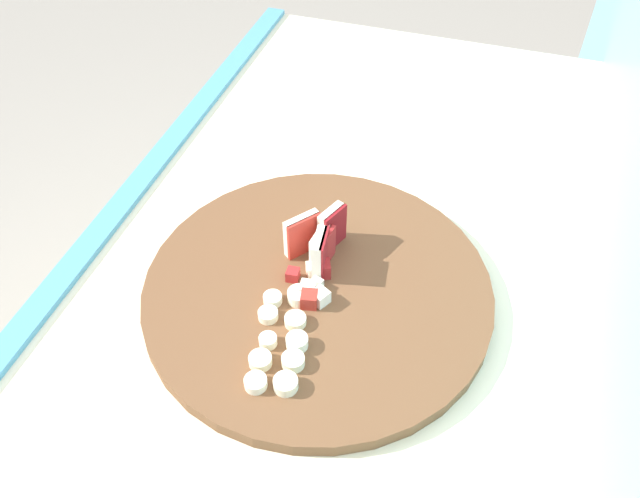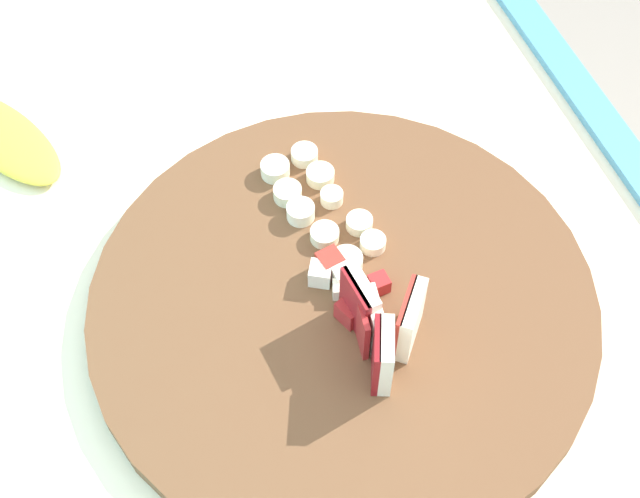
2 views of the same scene
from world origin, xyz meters
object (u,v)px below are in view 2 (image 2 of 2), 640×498
Objects in this scene: apple_wedge_fan at (380,324)px; banana_slice_rows at (319,206)px; apple_dice_pile at (344,283)px; cutting_board at (342,304)px; banana_peel at (4,138)px.

apple_wedge_fan reaches higher than banana_slice_rows.
cutting_board is at bearing 152.17° from apple_dice_pile.
apple_wedge_fan is 0.58× the size of banana_peel.
banana_slice_rows reaches higher than banana_peel.
banana_slice_rows is at bearing 0.76° from apple_wedge_fan.
apple_dice_pile is (0.06, 0.01, -0.02)m from apple_wedge_fan.
apple_dice_pile is 0.47× the size of banana_peel.
apple_wedge_fan reaches higher than apple_dice_pile.
banana_slice_rows is at bearing -5.26° from apple_dice_pile.
cutting_board is 2.81× the size of banana_slice_rows.
cutting_board is at bearing 16.35° from apple_wedge_fan.
apple_wedge_fan reaches higher than banana_peel.
apple_wedge_fan is 0.06m from apple_dice_pile.
apple_dice_pile is 0.40m from banana_peel.
cutting_board is 0.40m from banana_peel.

